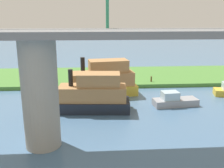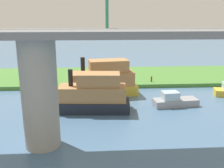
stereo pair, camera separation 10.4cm
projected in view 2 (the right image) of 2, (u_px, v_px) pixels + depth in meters
name	position (u px, v px, depth m)	size (l,w,h in m)	color
ground_plane	(108.00, 89.00, 34.51)	(160.00, 160.00, 0.00)	#4C7093
grassy_bank	(106.00, 76.00, 40.23)	(80.00, 12.00, 0.50)	#4C8438
bridge_pylon	(40.00, 94.00, 18.73)	(2.59, 2.59, 8.01)	#9E998E
bridge_span	(35.00, 30.00, 17.57)	(69.23, 4.30, 3.25)	slate
person_on_bank	(88.00, 76.00, 36.36)	(0.47, 0.47, 1.39)	#2D334C
mooring_post	(151.00, 79.00, 36.08)	(0.20, 0.20, 0.72)	brown
motorboat_white	(91.00, 96.00, 26.45)	(8.54, 3.37, 4.27)	#1E232D
motorboat_red	(174.00, 101.00, 28.09)	(4.89, 2.19, 1.58)	#99999E
houseboat_blue	(101.00, 81.00, 31.57)	(9.48, 4.32, 4.67)	gold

